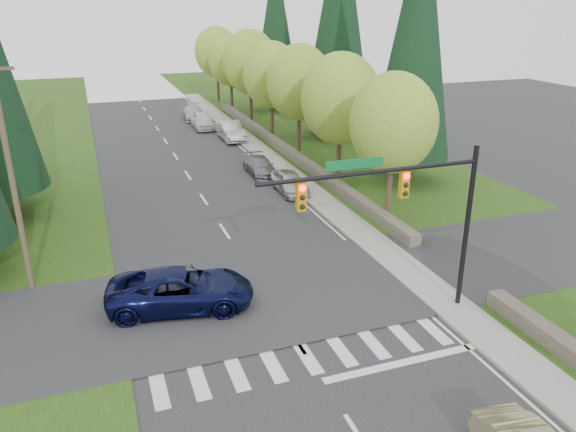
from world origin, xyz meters
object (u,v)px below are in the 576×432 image
parked_car_d (203,121)px  parked_car_e (193,113)px  parked_car_b (260,166)px  suv_navy (181,290)px  parked_car_a (290,182)px  parked_car_c (231,131)px

parked_car_d → parked_car_e: (0.00, 4.74, -0.10)m
parked_car_b → parked_car_d: bearing=93.6°
suv_navy → parked_car_a: size_ratio=1.42×
suv_navy → parked_car_c: 29.20m
suv_navy → parked_car_e: (7.78, 37.92, -0.13)m
parked_car_c → parked_car_e: (-1.40, 10.21, -0.13)m
parked_car_a → parked_car_d: size_ratio=0.89×
parked_car_a → parked_car_d: parked_car_d is taller
parked_car_c → parked_car_e: size_ratio=1.04×
parked_car_a → parked_car_b: (-0.63, 4.48, -0.09)m
suv_navy → parked_car_a: 15.31m
suv_navy → parked_car_e: size_ratio=1.25×
parked_car_a → parked_car_c: (0.00, 15.47, 0.11)m
parked_car_a → parked_car_c: size_ratio=0.84×
parked_car_b → parked_car_d: 16.47m
suv_navy → parked_car_a: bearing=-25.7°
parked_car_b → parked_car_a: bearing=-81.2°
parked_car_d → parked_car_b: bearing=-85.9°
parked_car_b → parked_car_e: parked_car_e is taller
parked_car_a → parked_car_d: bearing=94.5°
parked_car_b → parked_car_c: parked_car_c is taller
parked_car_b → parked_car_e: 21.21m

